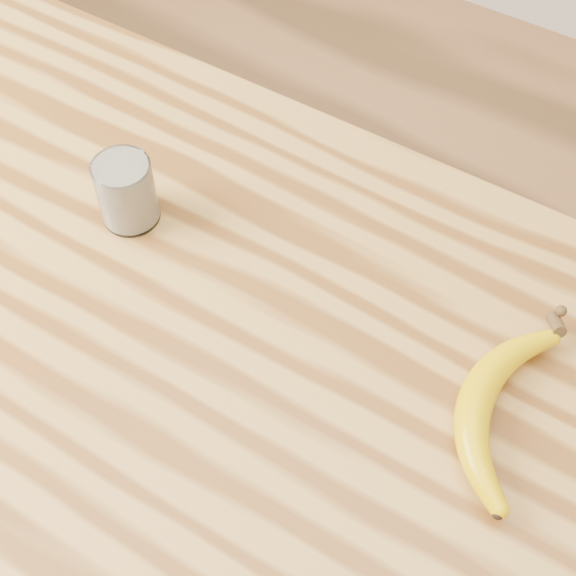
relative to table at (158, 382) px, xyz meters
The scene contains 3 objects.
table is the anchor object (origin of this frame).
smoothie_glass 0.24m from the table, 132.30° to the left, with size 0.07×0.07×0.09m.
banana 0.39m from the table, 16.04° to the left, with size 0.11×0.31×0.04m, color #E5B700, non-canonical shape.
Camera 1 is at (0.39, -0.32, 1.64)m, focal length 50.00 mm.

